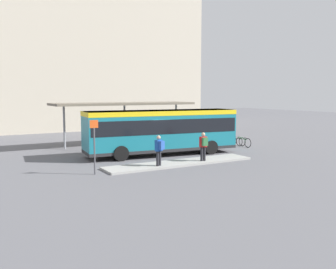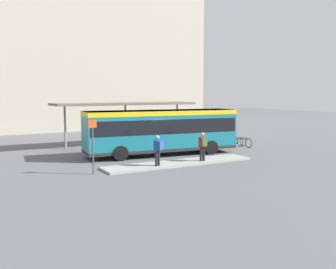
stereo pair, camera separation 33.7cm
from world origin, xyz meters
The scene contains 11 objects.
ground_plane centered at (0.00, 0.00, 0.00)m, with size 120.00×120.00×0.00m, color #5B5B60.
curb_island centered at (-0.64, -3.45, 0.06)m, with size 9.32×1.80×0.12m.
city_bus centered at (0.01, 0.00, 1.77)m, with size 10.49×3.55×3.01m.
pedestrian_waiting centered at (-2.28, -3.88, 1.10)m, with size 0.49×0.53×1.71m.
pedestrian_companion centered at (0.73, -3.86, 1.10)m, with size 0.44×0.46×1.71m.
bicycle_green centered at (7.40, 0.16, 0.37)m, with size 0.48×1.72×0.74m.
bicycle_black centered at (7.53, 1.01, 0.35)m, with size 0.48×1.60×0.70m.
station_shelter centered at (-0.14, 5.87, 3.25)m, with size 11.41×3.22×3.40m.
potted_planter_near_shelter centered at (-2.38, 3.50, 0.73)m, with size 1.02×1.02×1.43m.
platform_sign centered at (-5.95, -3.69, 1.56)m, with size 0.44×0.08×2.80m.
station_building centered at (2.93, 23.90, 9.32)m, with size 25.54×12.00×18.64m.
Camera 2 is at (-11.81, -22.07, 4.15)m, focal length 40.00 mm.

